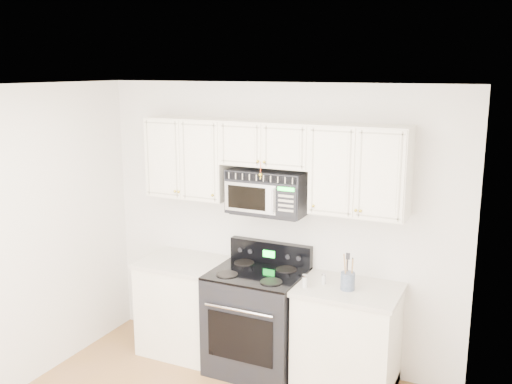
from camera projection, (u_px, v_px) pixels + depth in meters
The scene contains 9 objects.
room at pixel (173, 288), 3.76m from camera, with size 3.51×3.51×2.61m.
base_cabinet_left at pixel (188, 309), 5.55m from camera, with size 0.86×0.65×0.92m.
base_cabinet_right at pixel (347, 342), 4.89m from camera, with size 0.86×0.65×0.92m.
range at pixel (257, 319), 5.20m from camera, with size 0.81×0.73×1.13m.
upper_cabinets at pixel (270, 159), 5.03m from camera, with size 2.44×0.37×0.75m.
microwave at pixel (268, 192), 5.08m from camera, with size 0.70×0.40×0.39m.
utensil_crock at pixel (348, 280), 4.72m from camera, with size 0.12×0.12×0.32m.
shaker_salt at pixel (305, 281), 4.78m from camera, with size 0.05×0.05×0.11m.
shaker_pepper at pixel (324, 279), 4.85m from camera, with size 0.04×0.04×0.09m.
Camera 1 is at (2.00, -2.97, 2.72)m, focal length 40.00 mm.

